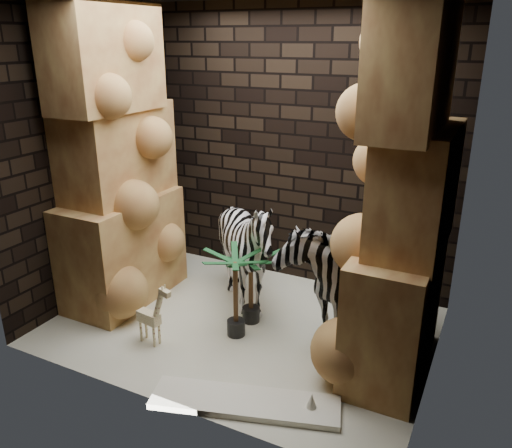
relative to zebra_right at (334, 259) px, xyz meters
The scene contains 13 objects.
floor 1.12m from the zebra_right, 155.11° to the right, with size 3.50×3.50×0.00m, color silver.
wall_back 1.41m from the zebra_right, 131.15° to the left, with size 3.50×3.50×0.00m, color black.
wall_front 1.95m from the zebra_right, 115.76° to the right, with size 3.50×3.50×0.00m, color black.
wall_left 2.67m from the zebra_right, behind, with size 3.00×3.00×0.00m, color black.
wall_right 1.30m from the zebra_right, 20.35° to the right, with size 3.00×3.00×0.00m, color black.
rock_pillar_left 2.34m from the zebra_right, behind, with size 0.68×1.30×3.00m, color #DAB763, non-canonical shape.
rock_pillar_right 1.07m from the zebra_right, 29.30° to the right, with size 0.58×1.25×3.00m, color #DAB763, non-canonical shape.
zebra_right is the anchor object (origin of this frame).
zebra_left 0.90m from the zebra_right, behind, with size 1.02×1.26×1.15m, color white.
giraffe_toy 1.75m from the zebra_right, 144.84° to the right, with size 0.34×0.11×0.66m, color #FDEBB1, non-canonical shape.
palm_front 0.85m from the zebra_right, 162.13° to the right, with size 0.36×0.36×0.73m, color #1A4A25, non-canonical shape.
palm_back 0.96m from the zebra_right, 145.31° to the right, with size 0.36×0.36×0.84m, color #1A4A25, non-canonical shape.
surfboard 1.53m from the zebra_right, 99.24° to the right, with size 1.44×0.35×0.05m, color white.
Camera 1 is at (2.04, -3.77, 2.63)m, focal length 35.68 mm.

